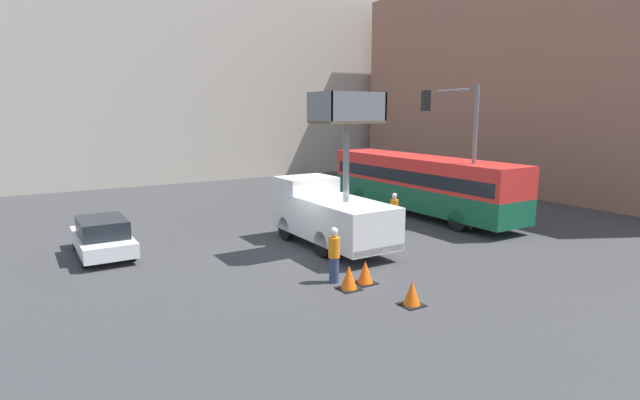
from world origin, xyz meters
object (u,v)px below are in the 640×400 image
utility_truck (330,211)px  city_bus (421,181)px  traffic_cone_far_side (349,278)px  traffic_cone_near_truck (412,294)px  traffic_light_pole (459,135)px  road_worker_near_truck (334,255)px  traffic_cone_mid_road (365,273)px  parked_car_curbside (103,237)px  road_worker_directing (394,212)px

utility_truck → city_bus: 8.18m
traffic_cone_far_side → traffic_cone_near_truck: bearing=-68.9°
traffic_light_pole → road_worker_near_truck: bearing=-160.6°
traffic_cone_near_truck → traffic_cone_mid_road: bearing=90.7°
city_bus → parked_car_curbside: size_ratio=2.83×
utility_truck → traffic_light_pole: bearing=-5.4°
road_worker_near_truck → traffic_cone_far_side: bearing=27.1°
traffic_cone_near_truck → parked_car_curbside: 12.17m
road_worker_near_truck → traffic_cone_near_truck: bearing=40.2°
road_worker_near_truck → traffic_cone_far_side: (0.05, -0.78, -0.56)m
parked_car_curbside → traffic_light_pole: bearing=-15.8°
traffic_cone_mid_road → traffic_cone_near_truck: bearing=-89.3°
parked_car_curbside → traffic_cone_mid_road: bearing=-49.5°
road_worker_directing → traffic_cone_far_side: 8.40m
traffic_cone_mid_road → road_worker_directing: bearing=43.2°
traffic_cone_far_side → parked_car_curbside: (-5.99, 8.06, 0.38)m
city_bus → road_worker_near_truck: 11.94m
traffic_cone_near_truck → traffic_cone_far_side: bearing=111.1°
traffic_cone_near_truck → parked_car_curbside: bearing=123.8°
traffic_light_pole → traffic_cone_mid_road: bearing=-155.0°
road_worker_near_truck → parked_car_curbside: (-5.94, 7.28, -0.18)m
traffic_light_pole → road_worker_directing: (-2.37, 1.56, -3.58)m
city_bus → traffic_cone_mid_road: 11.71m
utility_truck → road_worker_directing: (4.17, 0.94, -0.64)m
traffic_cone_mid_road → traffic_cone_far_side: traffic_cone_far_side is taller
utility_truck → traffic_cone_near_truck: bearing=-102.2°
traffic_cone_mid_road → parked_car_curbside: parked_car_curbside is taller
road_worker_directing → road_worker_near_truck: bearing=-152.8°
road_worker_near_truck → traffic_cone_mid_road: 1.17m
utility_truck → road_worker_directing: bearing=12.7°
traffic_cone_near_truck → city_bus: bearing=46.3°
utility_truck → traffic_light_pole: traffic_light_pole is taller
utility_truck → city_bus: size_ratio=0.51×
traffic_cone_near_truck → traffic_cone_mid_road: size_ratio=0.98×
utility_truck → traffic_cone_near_truck: 6.79m
road_worker_near_truck → utility_truck: bearing=172.6°
traffic_light_pole → traffic_cone_mid_road: (-7.98, -3.72, -4.09)m
traffic_cone_near_truck → traffic_cone_far_side: traffic_cone_far_side is taller
city_bus → road_worker_directing: 4.10m
utility_truck → traffic_cone_near_truck: utility_truck is taller
city_bus → traffic_cone_far_side: city_bus is taller
utility_truck → road_worker_directing: utility_truck is taller
road_worker_directing → traffic_cone_far_side: bearing=-148.3°
utility_truck → traffic_cone_mid_road: utility_truck is taller
traffic_cone_near_truck → traffic_cone_mid_road: traffic_cone_mid_road is taller
utility_truck → parked_car_curbside: (-8.19, 3.56, -0.76)m
traffic_light_pole → traffic_cone_far_side: (-8.74, -3.89, -4.08)m
traffic_cone_far_side → parked_car_curbside: size_ratio=0.18×
traffic_cone_mid_road → traffic_cone_far_side: 0.78m
traffic_light_pole → traffic_cone_near_truck: traffic_light_pole is taller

